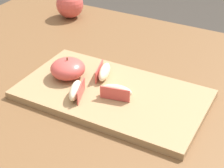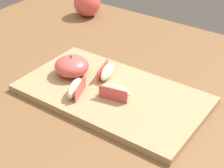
% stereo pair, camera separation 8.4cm
% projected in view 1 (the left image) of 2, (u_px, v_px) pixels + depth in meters
% --- Properties ---
extents(dining_table, '(1.44, 0.80, 0.74)m').
position_uv_depth(dining_table, '(153.00, 122.00, 0.94)').
color(dining_table, brown).
rests_on(dining_table, ground_plane).
extents(cutting_board, '(0.43, 0.24, 0.02)m').
position_uv_depth(cutting_board, '(112.00, 94.00, 0.86)').
color(cutting_board, '#A37F56').
rests_on(cutting_board, dining_table).
extents(apple_half_skin_up, '(0.08, 0.08, 0.05)m').
position_uv_depth(apple_half_skin_up, '(68.00, 69.00, 0.90)').
color(apple_half_skin_up, '#D14C47').
rests_on(apple_half_skin_up, cutting_board).
extents(apple_wedge_right, '(0.08, 0.04, 0.03)m').
position_uv_depth(apple_wedge_right, '(116.00, 91.00, 0.83)').
color(apple_wedge_right, beige).
rests_on(apple_wedge_right, cutting_board).
extents(apple_wedge_left, '(0.04, 0.08, 0.03)m').
position_uv_depth(apple_wedge_left, '(104.00, 72.00, 0.90)').
color(apple_wedge_left, beige).
rests_on(apple_wedge_left, cutting_board).
extents(apple_wedge_near_knife, '(0.05, 0.08, 0.03)m').
position_uv_depth(apple_wedge_near_knife, '(76.00, 90.00, 0.83)').
color(apple_wedge_near_knife, beige).
rests_on(apple_wedge_near_knife, cutting_board).
extents(whole_apple_pink_lady, '(0.09, 0.09, 0.10)m').
position_uv_depth(whole_apple_pink_lady, '(70.00, 4.00, 1.24)').
color(whole_apple_pink_lady, '#D14C47').
rests_on(whole_apple_pink_lady, dining_table).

